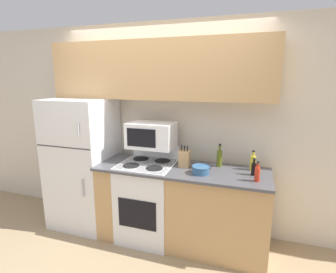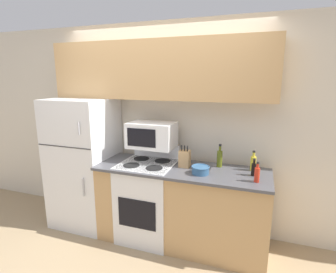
{
  "view_description": "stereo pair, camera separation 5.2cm",
  "coord_description": "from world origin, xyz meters",
  "views": [
    {
      "loc": [
        1.1,
        -2.37,
        1.89
      ],
      "look_at": [
        0.23,
        0.28,
        1.27
      ],
      "focal_mm": 28.0,
      "sensor_mm": 36.0,
      "label": 1
    },
    {
      "loc": [
        1.15,
        -2.35,
        1.89
      ],
      "look_at": [
        0.23,
        0.28,
        1.27
      ],
      "focal_mm": 28.0,
      "sensor_mm": 36.0,
      "label": 2
    }
  ],
  "objects": [
    {
      "name": "bottle_cooking_spray",
      "position": [
        1.12,
        0.47,
        1.0
      ],
      "size": [
        0.06,
        0.06,
        0.22
      ],
      "color": "gold",
      "rests_on": "lower_cabinets"
    },
    {
      "name": "bottle_soy_sauce",
      "position": [
        1.14,
        0.32,
        0.99
      ],
      "size": [
        0.05,
        0.05,
        0.18
      ],
      "color": "black",
      "rests_on": "lower_cabinets"
    },
    {
      "name": "microwave",
      "position": [
        -0.02,
        0.41,
        1.24
      ],
      "size": [
        0.54,
        0.36,
        0.29
      ],
      "color": "white",
      "rests_on": "stove"
    },
    {
      "name": "bottle_olive_oil",
      "position": [
        0.77,
        0.48,
        1.02
      ],
      "size": [
        0.06,
        0.06,
        0.26
      ],
      "color": "#5B6619",
      "rests_on": "lower_cabinets"
    },
    {
      "name": "knife_block",
      "position": [
        0.4,
        0.34,
        1.01
      ],
      "size": [
        0.12,
        0.1,
        0.25
      ],
      "color": "tan",
      "rests_on": "lower_cabinets"
    },
    {
      "name": "ground_plane",
      "position": [
        0.0,
        0.0,
        0.0
      ],
      "size": [
        12.0,
        12.0,
        0.0
      ],
      "primitive_type": "plane",
      "color": "tan"
    },
    {
      "name": "bowl",
      "position": [
        0.61,
        0.19,
        0.96
      ],
      "size": [
        0.19,
        0.19,
        0.08
      ],
      "color": "#335B84",
      "rests_on": "lower_cabinets"
    },
    {
      "name": "bottle_hot_sauce",
      "position": [
        1.17,
        0.15,
        1.0
      ],
      "size": [
        0.05,
        0.05,
        0.2
      ],
      "color": "red",
      "rests_on": "lower_cabinets"
    },
    {
      "name": "upper_cabinets",
      "position": [
        0.0,
        0.55,
        1.98
      ],
      "size": [
        2.65,
        0.31,
        0.67
      ],
      "color": "tan",
      "rests_on": "refrigerator"
    },
    {
      "name": "stove",
      "position": [
        -0.03,
        0.29,
        0.48
      ],
      "size": [
        0.62,
        0.63,
        1.09
      ],
      "color": "white",
      "rests_on": "ground_plane"
    },
    {
      "name": "refrigerator",
      "position": [
        -0.95,
        0.35,
        0.82
      ],
      "size": [
        0.75,
        0.72,
        1.64
      ],
      "color": "white",
      "rests_on": "ground_plane"
    },
    {
      "name": "lower_cabinets",
      "position": [
        0.38,
        0.31,
        0.46
      ],
      "size": [
        1.9,
        0.65,
        0.92
      ],
      "color": "tan",
      "rests_on": "ground_plane"
    },
    {
      "name": "wall_back",
      "position": [
        0.0,
        0.73,
        1.27
      ],
      "size": [
        8.0,
        0.05,
        2.55
      ],
      "color": "beige",
      "rests_on": "ground_plane"
    }
  ]
}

